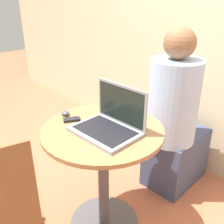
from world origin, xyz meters
name	(u,v)px	position (x,y,z in m)	size (l,w,h in m)	color
ground_plane	(104,222)	(0.00, 0.00, 0.00)	(12.00, 12.00, 0.00)	#B26042
back_wall	(216,18)	(0.00, 1.11, 1.30)	(7.00, 0.05, 2.60)	beige
round_table	(103,161)	(0.00, 0.00, 0.53)	(0.72, 0.72, 0.76)	#4C4C51
laptop	(110,123)	(0.05, 0.02, 0.81)	(0.39, 0.30, 0.26)	gray
cell_phone	(72,120)	(-0.20, -0.08, 0.76)	(0.08, 0.11, 0.02)	black
computer_mouse	(65,113)	(-0.29, -0.07, 0.77)	(0.06, 0.05, 0.03)	#4C4C51
person_seated	(175,127)	(0.03, 0.68, 0.54)	(0.38, 0.57, 1.29)	#3D4766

